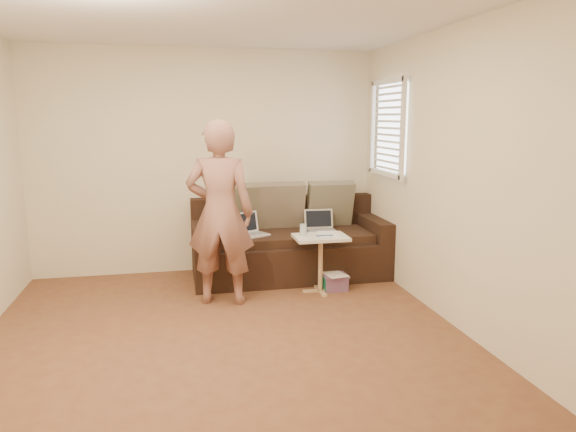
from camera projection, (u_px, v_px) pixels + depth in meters
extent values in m
plane|color=brown|center=(228.00, 346.00, 4.23)|extent=(4.50, 4.50, 0.00)
plane|color=white|center=(220.00, 6.00, 3.75)|extent=(4.50, 4.50, 0.00)
plane|color=beige|center=(206.00, 162.00, 6.15)|extent=(4.00, 0.00, 4.00)
plane|color=beige|center=(286.00, 267.00, 1.83)|extent=(4.00, 0.00, 4.00)
plane|color=beige|center=(463.00, 180.00, 4.41)|extent=(0.00, 4.50, 4.50)
imported|color=#90504E|center=(220.00, 213.00, 5.08)|extent=(0.75, 0.59, 1.81)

